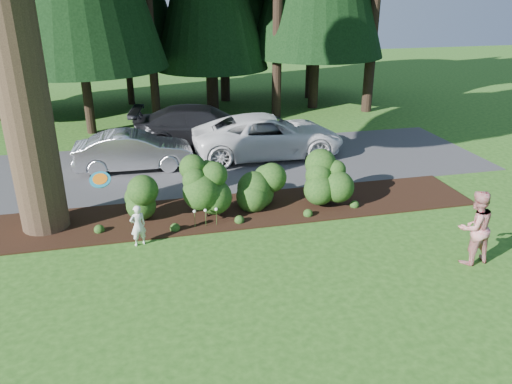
# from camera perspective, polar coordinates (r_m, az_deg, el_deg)

# --- Properties ---
(ground) EXTENTS (80.00, 80.00, 0.00)m
(ground) POSITION_cam_1_polar(r_m,az_deg,el_deg) (11.94, -2.64, -8.93)
(ground) COLOR #234F16
(ground) RESTS_ON ground
(mulch_bed) EXTENTS (16.00, 2.50, 0.05)m
(mulch_bed) POSITION_cam_1_polar(r_m,az_deg,el_deg) (14.76, -5.04, -2.40)
(mulch_bed) COLOR black
(mulch_bed) RESTS_ON ground
(driveway) EXTENTS (22.00, 6.00, 0.03)m
(driveway) POSITION_cam_1_polar(r_m,az_deg,el_deg) (18.68, -7.02, 2.94)
(driveway) COLOR #38383A
(driveway) RESTS_ON ground
(shrub_row) EXTENTS (6.53, 1.60, 1.61)m
(shrub_row) POSITION_cam_1_polar(r_m,az_deg,el_deg) (14.46, -2.06, 0.53)
(shrub_row) COLOR #173C12
(shrub_row) RESTS_ON ground
(lily_cluster) EXTENTS (0.69, 0.09, 0.57)m
(lily_cluster) POSITION_cam_1_polar(r_m,az_deg,el_deg) (13.76, -5.80, -2.19)
(lily_cluster) COLOR #173C12
(lily_cluster) RESTS_ON ground
(car_silver_wagon) EXTENTS (4.22, 1.57, 1.38)m
(car_silver_wagon) POSITION_cam_1_polar(r_m,az_deg,el_deg) (18.53, -13.77, 4.60)
(car_silver_wagon) COLOR silver
(car_silver_wagon) RESTS_ON driveway
(car_white_suv) EXTENTS (5.90, 2.85, 1.62)m
(car_white_suv) POSITION_cam_1_polar(r_m,az_deg,el_deg) (19.46, 1.38, 6.47)
(car_white_suv) COLOR white
(car_white_suv) RESTS_ON driveway
(car_dark_suv) EXTENTS (6.11, 3.27, 1.68)m
(car_dark_suv) POSITION_cam_1_polar(r_m,az_deg,el_deg) (20.68, -5.95, 7.42)
(car_dark_suv) COLOR black
(car_dark_suv) RESTS_ON driveway
(child) EXTENTS (0.47, 0.38, 1.11)m
(child) POSITION_cam_1_polar(r_m,az_deg,el_deg) (13.11, -13.33, -3.74)
(child) COLOR white
(child) RESTS_ON ground
(adult) EXTENTS (0.96, 0.78, 1.86)m
(adult) POSITION_cam_1_polar(r_m,az_deg,el_deg) (12.91, 23.72, -3.73)
(adult) COLOR #B11726
(adult) RESTS_ON ground
(frisbee) EXTENTS (0.50, 0.44, 0.28)m
(frisbee) POSITION_cam_1_polar(r_m,az_deg,el_deg) (12.59, -17.39, 1.38)
(frisbee) COLOR #19728C
(frisbee) RESTS_ON ground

